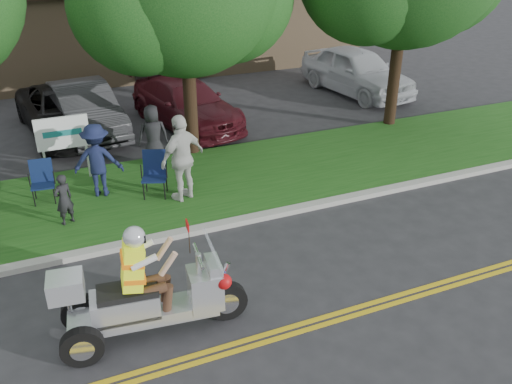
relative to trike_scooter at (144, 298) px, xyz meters
name	(u,v)px	position (x,y,z in m)	size (l,w,h in m)	color
ground	(291,309)	(2.38, -0.36, -0.69)	(120.00, 120.00, 0.00)	#28282B
centerline_near	(307,330)	(2.38, -0.94, -0.68)	(60.00, 0.10, 0.01)	gold
centerline_far	(302,324)	(2.38, -0.78, -0.68)	(60.00, 0.10, 0.01)	gold
curb	(228,223)	(2.38, 2.69, -0.63)	(60.00, 0.25, 0.12)	#A8A89E
grass_verge	(198,184)	(2.38, 4.84, -0.63)	(60.00, 4.00, 0.10)	#1B4D14
commercial_building	(145,16)	(4.38, 18.61, 1.32)	(18.00, 8.20, 4.00)	#9E7F5B
business_sign	(63,136)	(-0.52, 6.24, 0.57)	(1.25, 0.06, 1.75)	silver
trike_scooter	(144,298)	(0.00, 0.00, 0.00)	(3.02, 1.07, 1.97)	black
lawn_chair_a	(155,170)	(1.30, 4.65, 0.01)	(0.72, 0.73, 1.05)	black
lawn_chair_b	(42,178)	(-1.15, 5.35, -0.04)	(0.55, 0.57, 0.96)	black
spectator_adult_right	(182,158)	(1.85, 4.13, 0.43)	(1.19, 0.50, 2.03)	silver
spectator_chair_a	(98,160)	(0.10, 5.10, 0.29)	(1.12, 0.65, 1.74)	#171E41
spectator_chair_b	(153,135)	(1.70, 6.39, 0.22)	(0.78, 0.51, 1.60)	black
child_left	(64,199)	(-0.81, 3.99, -0.02)	(0.41, 0.27, 1.14)	black
parked_car_left	(84,109)	(0.38, 9.83, 0.07)	(1.60, 4.60, 1.52)	#323235
parked_car_mid	(67,111)	(-0.12, 9.95, 0.02)	(2.37, 5.13, 1.43)	black
parked_car_right	(186,103)	(3.45, 9.32, 0.02)	(1.99, 4.89, 1.42)	#441017
parked_car_far_right	(356,71)	(10.38, 10.24, 0.17)	(2.03, 5.05, 1.72)	silver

